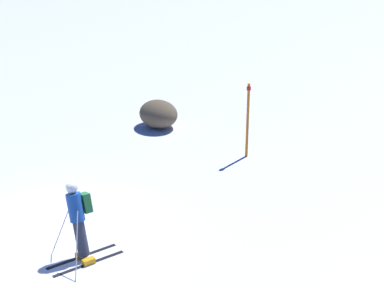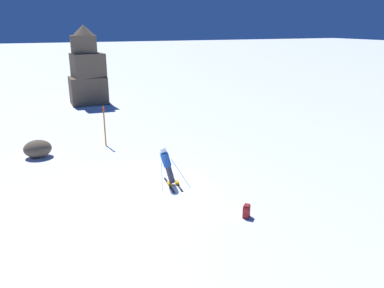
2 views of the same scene
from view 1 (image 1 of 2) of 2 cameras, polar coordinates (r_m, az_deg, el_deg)
ground_plane at (r=15.96m, az=-11.93°, el=-8.13°), size 300.00×300.00×0.00m
skier at (r=14.67m, az=-10.09°, el=-6.33°), size 1.29×1.77×1.85m
exposed_boulder_1 at (r=21.97m, az=-3.00°, el=2.69°), size 1.44×1.22×0.94m
trail_marker at (r=19.40m, az=4.98°, el=2.35°), size 0.13×0.13×2.36m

